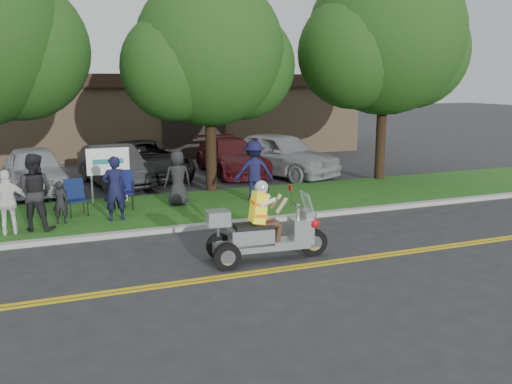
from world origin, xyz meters
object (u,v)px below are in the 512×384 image
object	(u,v)px
trike_scooter	(263,233)
spectator_adult_right	(8,202)
lawn_chair_b	(123,187)
spectator_adult_left	(115,188)
spectator_adult_mid	(34,192)
parked_car_left	(114,166)
lawn_chair_a	(75,195)
parked_car_mid	(145,160)
parked_car_far_right	(280,154)
parked_car_right	(231,156)
parked_car_far_left	(35,169)

from	to	relation	value
trike_scooter	spectator_adult_right	distance (m)	6.28
lawn_chair_b	spectator_adult_left	distance (m)	1.43
spectator_adult_mid	parked_car_left	world-z (taller)	spectator_adult_mid
spectator_adult_left	parked_car_left	distance (m)	5.51
trike_scooter	lawn_chair_a	bearing A→B (deg)	129.03
spectator_adult_right	parked_car_mid	distance (m)	8.15
spectator_adult_right	lawn_chair_a	bearing A→B (deg)	-140.21
parked_car_left	parked_car_far_right	size ratio (longest dim) A/B	0.86
spectator_adult_left	spectator_adult_right	distance (m)	2.58
spectator_adult_mid	parked_car_far_right	xyz separation A→B (m)	(8.95, 5.37, -0.19)
parked_car_mid	parked_car_far_right	size ratio (longest dim) A/B	1.02
lawn_chair_a	parked_car_far_right	world-z (taller)	parked_car_far_right
trike_scooter	lawn_chair_b	xyz separation A→B (m)	(-2.11, 5.53, 0.12)
parked_car_left	parked_car_far_right	world-z (taller)	parked_car_far_right
spectator_adult_left	parked_car_right	bearing A→B (deg)	-133.45
parked_car_far_right	lawn_chair_a	bearing A→B (deg)	-175.97
spectator_adult_left	spectator_adult_right	bearing A→B (deg)	7.21
parked_car_far_left	parked_car_far_right	distance (m)	9.00
lawn_chair_a	parked_car_far_left	world-z (taller)	parked_car_far_left
lawn_chair_a	spectator_adult_left	distance (m)	1.39
spectator_adult_mid	parked_car_far_left	bearing A→B (deg)	-66.32
lawn_chair_b	parked_car_left	world-z (taller)	parked_car_left
spectator_adult_right	parked_car_right	bearing A→B (deg)	-141.71
lawn_chair_a	spectator_adult_mid	size ratio (longest dim) A/B	0.52
spectator_adult_left	parked_car_far_right	distance (m)	8.68
parked_car_left	parked_car_far_right	xyz separation A→B (m)	(6.37, -0.35, 0.15)
trike_scooter	parked_car_right	distance (m)	10.73
lawn_chair_a	spectator_adult_mid	xyz separation A→B (m)	(-1.00, -1.23, 0.39)
spectator_adult_left	parked_car_left	xyz separation A→B (m)	(0.64, 5.46, -0.24)
trike_scooter	parked_car_far_left	distance (m)	10.48
spectator_adult_left	spectator_adult_mid	bearing A→B (deg)	4.79
parked_car_right	parked_car_far_left	bearing A→B (deg)	-172.82
parked_car_far_left	parked_car_far_right	xyz separation A→B (m)	(9.00, -0.17, 0.10)
spectator_adult_right	parked_car_mid	size ratio (longest dim) A/B	0.30
trike_scooter	parked_car_far_left	world-z (taller)	trike_scooter
spectator_adult_right	parked_car_left	xyz separation A→B (m)	(3.18, 5.90, -0.17)
lawn_chair_b	parked_car_far_right	size ratio (longest dim) A/B	0.22
parked_car_left	parked_car_mid	distance (m)	1.58
trike_scooter	spectator_adult_right	size ratio (longest dim) A/B	1.68
spectator_adult_right	parked_car_far_right	bearing A→B (deg)	-151.52
lawn_chair_b	spectator_adult_mid	world-z (taller)	spectator_adult_mid
trike_scooter	parked_car_left	size ratio (longest dim) A/B	0.61
lawn_chair_a	parked_car_far_right	distance (m)	8.97
spectator_adult_mid	parked_car_left	size ratio (longest dim) A/B	0.44
parked_car_left	trike_scooter	bearing A→B (deg)	-89.97
trike_scooter	spectator_adult_left	size ratio (longest dim) A/B	1.55
parked_car_far_left	lawn_chair_a	bearing A→B (deg)	-82.52
parked_car_far_left	parked_car_right	size ratio (longest dim) A/B	0.92
trike_scooter	spectator_adult_mid	world-z (taller)	spectator_adult_mid
spectator_adult_left	spectator_adult_right	world-z (taller)	spectator_adult_left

